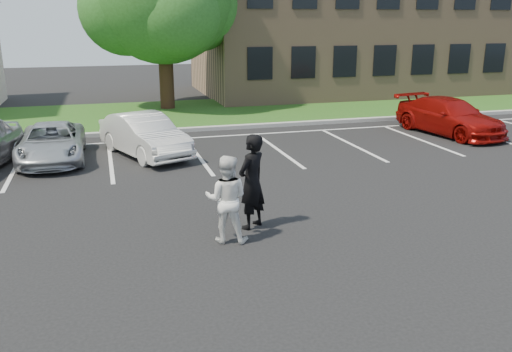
{
  "coord_description": "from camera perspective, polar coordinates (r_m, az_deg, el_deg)",
  "views": [
    {
      "loc": [
        -2.95,
        -9.26,
        4.38
      ],
      "look_at": [
        0.0,
        1.0,
        1.25
      ],
      "focal_mm": 38.0,
      "sensor_mm": 36.0,
      "label": 1
    }
  ],
  "objects": [
    {
      "name": "man_black_suit",
      "position": [
        11.49,
        -0.45,
        -0.6
      ],
      "size": [
        0.9,
        0.85,
        2.06
      ],
      "primitive_type": "imported",
      "rotation": [
        0.0,
        0.0,
        3.8
      ],
      "color": "black",
      "rests_on": "ground"
    },
    {
      "name": "car_red_compact",
      "position": [
        22.44,
        19.7,
        5.91
      ],
      "size": [
        2.73,
        5.02,
        1.38
      ],
      "primitive_type": "imported",
      "rotation": [
        0.0,
        0.0,
        0.17
      ],
      "color": "#8F0C08",
      "rests_on": "ground"
    },
    {
      "name": "office_building",
      "position": [
        35.56,
        12.91,
        15.57
      ],
      "size": [
        22.4,
        10.4,
        8.3
      ],
      "color": "#96775A",
      "rests_on": "ground"
    },
    {
      "name": "car_white_sedan",
      "position": [
        18.11,
        -11.66,
        4.22
      ],
      "size": [
        2.87,
        4.41,
        1.37
      ],
      "primitive_type": "imported",
      "rotation": [
        0.0,
        0.0,
        0.37
      ],
      "color": "silver",
      "rests_on": "ground"
    },
    {
      "name": "car_silver_minivan",
      "position": [
        18.29,
        -20.7,
        3.29
      ],
      "size": [
        1.95,
        4.22,
        1.17
      ],
      "primitive_type": "imported",
      "rotation": [
        0.0,
        0.0,
        -0.0
      ],
      "color": "#B4B8BD",
      "rests_on": "ground"
    },
    {
      "name": "stall_lines",
      "position": [
        19.23,
        -2.55,
        3.16
      ],
      "size": [
        34.0,
        5.36,
        0.01
      ],
      "color": "silver",
      "rests_on": "ground"
    },
    {
      "name": "man_white_shirt",
      "position": [
        10.84,
        -3.12,
        -2.44
      ],
      "size": [
        1.05,
        0.94,
        1.79
      ],
      "primitive_type": "imported",
      "rotation": [
        0.0,
        0.0,
        2.79
      ],
      "color": "white",
      "rests_on": "ground"
    },
    {
      "name": "ground_plane",
      "position": [
        10.66,
        1.5,
        -7.92
      ],
      "size": [
        90.0,
        90.0,
        0.0
      ],
      "primitive_type": "plane",
      "color": "black",
      "rests_on": "ground"
    },
    {
      "name": "curb",
      "position": [
        21.89,
        -8.01,
        4.83
      ],
      "size": [
        40.0,
        0.3,
        0.15
      ],
      "primitive_type": "cube",
      "color": "#979791",
      "rests_on": "ground"
    },
    {
      "name": "grass_strip",
      "position": [
        25.8,
        -9.31,
        6.43
      ],
      "size": [
        44.0,
        8.0,
        0.08
      ],
      "primitive_type": "cube",
      "color": "#134E11",
      "rests_on": "ground"
    }
  ]
}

